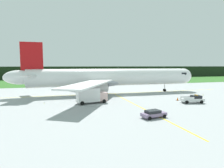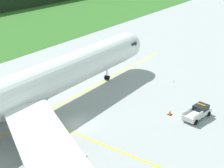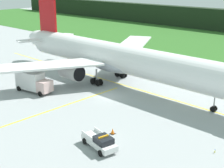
{
  "view_description": "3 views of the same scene",
  "coord_description": "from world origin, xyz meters",
  "views": [
    {
      "loc": [
        -18.61,
        -50.29,
        8.68
      ],
      "look_at": [
        -2.67,
        5.45,
        3.1
      ],
      "focal_mm": 30.44,
      "sensor_mm": 36.0,
      "label": 1
    },
    {
      "loc": [
        -30.05,
        -26.48,
        23.36
      ],
      "look_at": [
        5.19,
        -2.32,
        5.11
      ],
      "focal_mm": 51.31,
      "sensor_mm": 36.0,
      "label": 2
    },
    {
      "loc": [
        36.47,
        -37.12,
        19.34
      ],
      "look_at": [
        3.77,
        -2.83,
        3.79
      ],
      "focal_mm": 51.95,
      "sensor_mm": 36.0,
      "label": 3
    }
  ],
  "objects": [
    {
      "name": "taxiway_centerline_main",
      "position": [
        -2.5,
        6.54,
        0.0
      ],
      "size": [
        78.98,
        0.77,
        0.01
      ],
      "primitive_type": "cube",
      "rotation": [
        0.0,
        0.0,
        -0.01
      ],
      "color": "yellow",
      "rests_on": "ground"
    },
    {
      "name": "ground",
      "position": [
        0.0,
        0.0,
        0.0
      ],
      "size": [
        320.0,
        320.0,
        0.0
      ],
      "primitive_type": "plane",
      "color": "#999EA0"
    },
    {
      "name": "apron_cone",
      "position": [
        10.25,
        -9.51,
        0.39
      ],
      "size": [
        0.63,
        0.63,
        0.79
      ],
      "color": "black",
      "rests_on": "ground"
    },
    {
      "name": "ops_pickup_truck",
      "position": [
        11.78,
        -13.28,
        0.9
      ],
      "size": [
        5.48,
        2.98,
        1.94
      ],
      "color": "silver",
      "rests_on": "ground"
    },
    {
      "name": "airliner",
      "position": [
        -3.33,
        6.55,
        4.96
      ],
      "size": [
        59.12,
        49.52,
        15.2
      ],
      "color": "white",
      "rests_on": "ground"
    },
    {
      "name": "taxiway_centerline_spur",
      "position": [
        -2.07,
        -14.28,
        0.0
      ],
      "size": [
        0.52,
        37.74,
        0.01
      ],
      "primitive_type": "cube",
      "rotation": [
        0.0,
        0.0,
        -1.58
      ],
      "color": "yellow",
      "rests_on": "ground"
    },
    {
      "name": "taxiway_edge_light_east",
      "position": [
        22.16,
        -4.79,
        0.23
      ],
      "size": [
        0.12,
        0.12,
        0.43
      ],
      "color": "yellow",
      "rests_on": "ground"
    }
  ]
}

